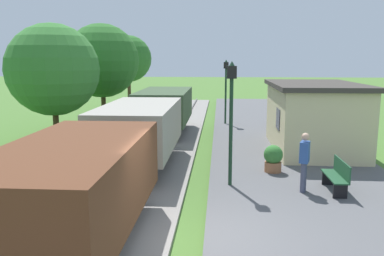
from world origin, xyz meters
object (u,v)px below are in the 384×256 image
at_px(bench_down_platform, 280,119).
at_px(tree_field_left, 102,61).
at_px(bench_near_hut, 337,176).
at_px(station_hut, 313,116).
at_px(freight_train, 140,132).
at_px(lamp_post_far, 226,80).
at_px(tree_field_distant, 128,59).
at_px(tree_trackside_far, 53,70).
at_px(person_waiting, 304,160).
at_px(potted_planter, 273,158).
at_px(lamp_post_near, 231,101).

height_order(bench_down_platform, tree_field_left, tree_field_left).
bearing_deg(bench_near_hut, station_hut, 84.60).
xyz_separation_m(freight_train, lamp_post_far, (3.24, 9.16, 1.41)).
height_order(freight_train, station_hut, station_hut).
bearing_deg(bench_near_hut, bench_down_platform, 90.00).
xyz_separation_m(freight_train, station_hut, (6.80, 2.67, 0.26)).
distance_m(station_hut, lamp_post_far, 7.49).
bearing_deg(tree_field_distant, lamp_post_far, -50.09).
bearing_deg(tree_field_distant, tree_trackside_far, -91.68).
height_order(bench_near_hut, tree_field_distant, tree_field_distant).
height_order(tree_trackside_far, tree_field_left, tree_field_left).
relative_size(lamp_post_far, tree_field_left, 0.61).
height_order(station_hut, lamp_post_far, lamp_post_far).
bearing_deg(tree_field_left, bench_near_hut, -50.04).
distance_m(freight_train, station_hut, 7.31).
bearing_deg(station_hut, bench_near_hut, -95.40).
relative_size(bench_down_platform, person_waiting, 0.88).
height_order(potted_planter, tree_field_distant, tree_field_distant).
bearing_deg(lamp_post_near, freight_train, 142.87).
height_order(person_waiting, potted_planter, person_waiting).
height_order(station_hut, potted_planter, station_hut).
bearing_deg(bench_down_platform, station_hut, -84.56).
bearing_deg(tree_field_distant, lamp_post_near, -69.55).
height_order(lamp_post_far, tree_field_left, tree_field_left).
distance_m(station_hut, potted_planter, 4.27).
xyz_separation_m(station_hut, lamp_post_far, (-3.56, 6.48, 1.15)).
bearing_deg(tree_trackside_far, freight_train, -41.68).
xyz_separation_m(freight_train, tree_field_distant, (-4.57, 18.49, 2.60)).
relative_size(lamp_post_far, tree_field_distant, 0.63).
bearing_deg(lamp_post_far, potted_planter, -81.68).
distance_m(person_waiting, potted_planter, 2.13).
distance_m(bench_near_hut, potted_planter, 2.47).
xyz_separation_m(person_waiting, tree_trackside_far, (-10.30, 7.36, 2.31)).
bearing_deg(person_waiting, tree_field_distant, -44.99).
distance_m(freight_train, bench_near_hut, 6.92).
distance_m(bench_near_hut, tree_field_distant, 24.16).
distance_m(bench_down_platform, lamp_post_near, 11.22).
bearing_deg(person_waiting, lamp_post_near, 7.53).
relative_size(bench_down_platform, lamp_post_near, 0.41).
xyz_separation_m(lamp_post_far, tree_field_distant, (-7.81, 9.34, 1.19)).
xyz_separation_m(station_hut, bench_down_platform, (-0.52, 5.48, -0.93)).
xyz_separation_m(bench_near_hut, potted_planter, (-1.57, 1.92, 0.00)).
height_order(freight_train, tree_trackside_far, tree_trackside_far).
relative_size(bench_down_platform, lamp_post_far, 0.41).
height_order(station_hut, tree_trackside_far, tree_trackside_far).
distance_m(station_hut, tree_field_left, 13.11).
relative_size(person_waiting, lamp_post_near, 0.46).
distance_m(bench_near_hut, tree_trackside_far, 13.69).
bearing_deg(lamp_post_near, bench_down_platform, 74.00).
height_order(freight_train, person_waiting, freight_train).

